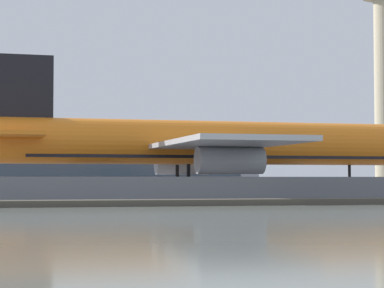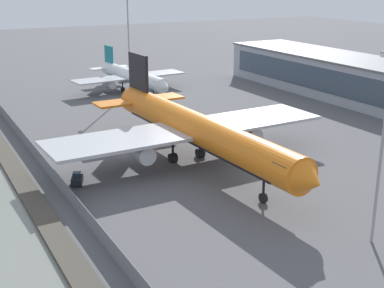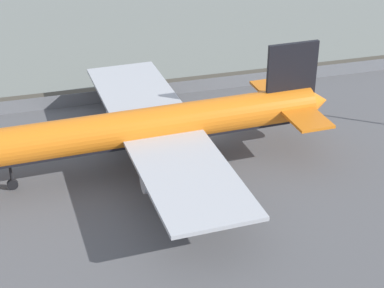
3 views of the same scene
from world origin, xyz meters
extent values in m
plane|color=#565659|center=(0.00, 0.00, 0.00)|extent=(500.00, 500.00, 0.00)
cube|color=gray|center=(0.00, -71.00, 0.00)|extent=(320.00, 98.00, 0.01)
cube|color=#474238|center=(0.00, -20.50, 0.25)|extent=(320.00, 3.00, 0.50)
cube|color=slate|center=(0.00, -16.00, 1.16)|extent=(280.00, 0.08, 2.32)
cylinder|color=slate|center=(0.00, -16.00, 1.16)|extent=(0.10, 0.10, 2.32)
cylinder|color=orange|center=(11.77, 7.38, 6.42)|extent=(51.67, 7.36, 5.24)
cone|color=orange|center=(-15.40, 6.26, 6.42)|extent=(3.60, 4.86, 4.72)
cube|color=black|center=(11.77, 7.38, 4.98)|extent=(43.91, 6.00, 0.94)
cube|color=#B7BABF|center=(8.69, 19.62, 5.77)|extent=(12.34, 25.17, 0.52)
cube|color=#B7BABF|center=(9.70, -5.07, 5.77)|extent=(12.34, 25.17, 0.52)
cylinder|color=#B7BABF|center=(10.31, 17.71, 4.06)|extent=(7.32, 3.18, 2.88)
cylinder|color=#B7BABF|center=(11.17, -3.04, 4.06)|extent=(7.32, 3.18, 2.88)
cube|color=black|center=(-10.87, 6.45, 11.67)|extent=(7.74, 0.95, 8.92)
cube|color=orange|center=(-11.06, 10.97, 6.82)|extent=(5.52, 9.27, 0.42)
cube|color=orange|center=(-10.69, 1.92, 6.82)|extent=(5.52, 9.27, 0.42)
cylinder|color=black|center=(29.78, 8.12, 2.27)|extent=(0.37, 0.37, 3.07)
cylinder|color=black|center=(29.78, 8.12, 0.73)|extent=(1.49, 0.64, 1.47)
cylinder|color=black|center=(8.05, 9.98, 2.27)|extent=(0.42, 0.42, 3.07)
cylinder|color=black|center=(8.05, 9.98, 0.73)|extent=(1.74, 1.25, 1.69)
cylinder|color=black|center=(8.28, 4.48, 2.27)|extent=(0.42, 0.42, 3.07)
cylinder|color=black|center=(8.28, 4.48, 0.73)|extent=(1.74, 1.25, 1.69)
cube|color=#1E2328|center=(10.50, -13.00, 0.75)|extent=(3.57, 2.69, 1.11)
cube|color=#283847|center=(10.13, -12.85, 1.55)|extent=(1.52, 1.61, 0.50)
cylinder|color=black|center=(9.32, -13.25, 0.35)|extent=(0.73, 0.47, 0.70)
cylinder|color=black|center=(9.84, -12.00, 0.35)|extent=(0.73, 0.47, 0.70)
cylinder|color=black|center=(11.16, -14.00, 0.35)|extent=(0.73, 0.47, 0.70)
cylinder|color=black|center=(11.67, -12.75, 0.35)|extent=(0.73, 0.47, 0.70)
camera|label=1|loc=(-9.68, -79.51, 2.27)|focal=70.00mm
camera|label=2|loc=(86.37, -33.53, 30.73)|focal=50.00mm
camera|label=3|loc=(26.79, 85.11, 46.78)|focal=60.00mm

